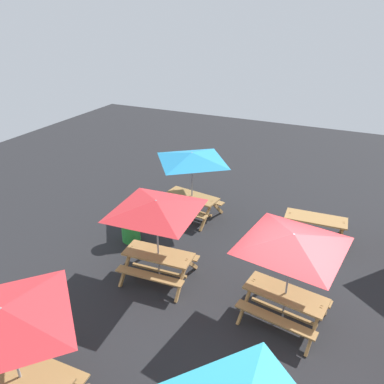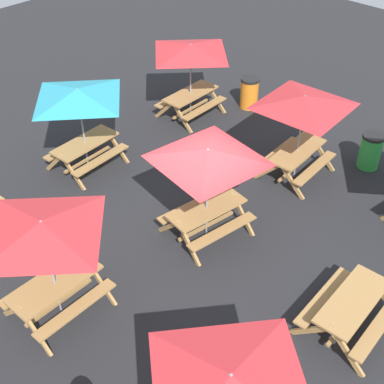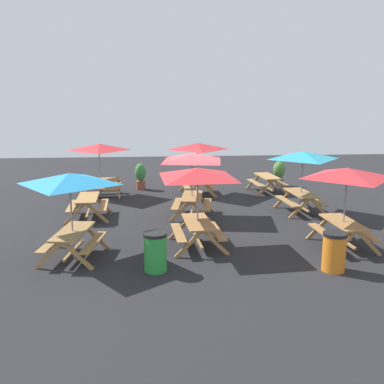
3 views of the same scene
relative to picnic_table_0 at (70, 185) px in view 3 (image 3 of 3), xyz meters
The scene contains 14 objects.
ground_plane 5.83m from the picnic_table_0, 137.18° to the left, with size 33.35×33.35×0.00m, color #232326.
picnic_table_0 is the anchor object (origin of this frame).
picnic_table_1 4.27m from the picnic_table_0, behind, with size 1.87×1.62×0.81m.
picnic_table_2 5.24m from the picnic_table_0, 138.15° to the left, with size 2.80×2.80×2.34m.
picnic_table_3 3.43m from the picnic_table_0, 100.20° to the left, with size 2.82×2.82×2.34m.
picnic_table_4 7.51m from the picnic_table_0, 91.82° to the left, with size 2.07×2.07×2.34m.
picnic_table_5 8.65m from the picnic_table_0, 118.50° to the left, with size 2.14×2.14×2.34m.
picnic_table_6 8.55m from the picnic_table_0, 151.61° to the left, with size 2.08×2.08×2.34m.
picnic_table_7 10.72m from the picnic_table_0, 136.85° to the left, with size 1.92×1.68×0.81m.
picnic_table_8 7.54m from the picnic_table_0, behind, with size 2.20×2.20×2.34m.
trash_bin_green 2.84m from the picnic_table_0, 64.23° to the left, with size 0.59×0.59×0.98m.
trash_bin_orange 6.86m from the picnic_table_0, 77.83° to the left, with size 0.59×0.59×0.98m.
potted_plant_0 9.09m from the picnic_table_0, behind, with size 0.51×0.51×1.23m.
potted_plant_1 12.34m from the picnic_table_0, 138.02° to the left, with size 0.58×0.58×1.21m.
Camera 3 is at (15.04, -1.50, 4.15)m, focal length 40.00 mm.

